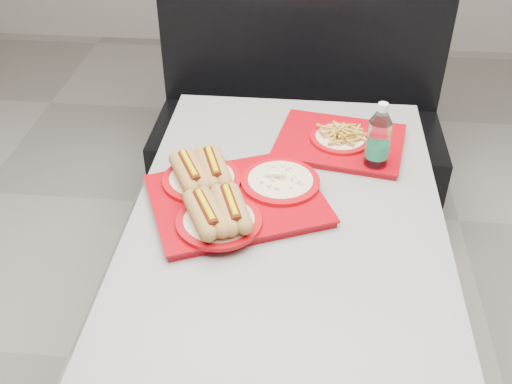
# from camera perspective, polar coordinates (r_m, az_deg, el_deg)

# --- Properties ---
(ground) EXTENTS (6.00, 6.00, 0.00)m
(ground) POSITION_cam_1_polar(r_m,az_deg,el_deg) (2.28, 2.38, -16.97)
(ground) COLOR gray
(ground) RESTS_ON ground
(diner_table) EXTENTS (0.92, 1.42, 0.75)m
(diner_table) POSITION_cam_1_polar(r_m,az_deg,el_deg) (1.84, 2.83, -6.16)
(diner_table) COLOR black
(diner_table) RESTS_ON ground
(booth_bench) EXTENTS (1.30, 0.57, 1.35)m
(booth_bench) POSITION_cam_1_polar(r_m,az_deg,el_deg) (2.83, 3.99, 6.26)
(booth_bench) COLOR black
(booth_bench) RESTS_ON ground
(tray_near) EXTENTS (0.60, 0.54, 0.11)m
(tray_near) POSITION_cam_1_polar(r_m,az_deg,el_deg) (1.74, -2.53, -0.21)
(tray_near) COLOR #99040D
(tray_near) RESTS_ON diner_table
(tray_far) EXTENTS (0.47, 0.39, 0.08)m
(tray_far) POSITION_cam_1_polar(r_m,az_deg,el_deg) (2.04, 8.02, 4.97)
(tray_far) COLOR #99040D
(tray_far) RESTS_ON diner_table
(water_bottle) EXTENTS (0.08, 0.08, 0.24)m
(water_bottle) POSITION_cam_1_polar(r_m,az_deg,el_deg) (1.89, 11.54, 4.67)
(water_bottle) COLOR silver
(water_bottle) RESTS_ON diner_table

